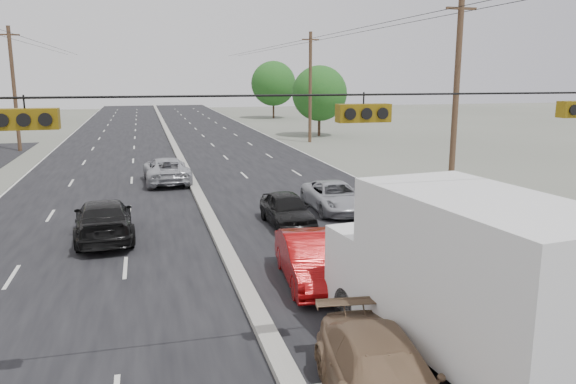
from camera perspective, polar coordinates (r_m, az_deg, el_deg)
The scene contains 17 objects.
ground at distance 12.16m, azimuth -0.01°, elevation -18.67°, with size 200.00×200.00×0.00m, color #606356.
road_surface at distance 40.70m, azimuth -10.69°, elevation 2.88°, with size 20.00×160.00×0.02m, color black.
center_median at distance 40.69m, azimuth -10.70°, elevation 3.02°, with size 0.50×160.00×0.20m, color gray.
utility_pole_left_c at distance 51.12m, azimuth -26.06°, elevation 9.44°, with size 1.60×0.30×10.00m.
utility_pole_right_b at distance 29.37m, azimuth 16.69°, elevation 9.25°, with size 1.60×0.30×10.00m.
utility_pole_right_c at distance 52.39m, azimuth 2.27°, elevation 10.64°, with size 1.60×0.30×10.00m.
traffic_signals at distance 10.94m, azimuth 7.17°, elevation 8.18°, with size 25.00×0.30×0.54m.
tree_right_mid at distance 57.92m, azimuth 3.22°, elevation 9.97°, with size 5.60×5.60×7.14m.
tree_right_far at distance 82.29m, azimuth -1.50°, elevation 10.96°, with size 6.40×6.40×8.16m.
box_truck at distance 12.33m, azimuth 16.96°, elevation -8.53°, with size 3.54×7.91×3.88m.
tan_sedan at distance 10.96m, azimuth 9.65°, elevation -18.37°, with size 1.94×4.77×1.38m, color brown.
red_sedan at distance 16.95m, azimuth 2.32°, elevation -6.89°, with size 1.56×4.48×1.48m, color #8F080A.
queue_car_a at distance 23.21m, azimuth -0.10°, elevation -1.82°, with size 1.65×4.11×1.40m, color black.
queue_car_b at distance 20.06m, azimuth 12.93°, elevation -4.11°, with size 1.64×4.70×1.55m, color #BCBCBE.
queue_car_c at distance 25.93m, azimuth 4.77°, elevation -0.50°, with size 2.19×4.76×1.32m, color #9C9EA4.
oncoming_near at distance 22.50m, azimuth -18.20°, elevation -2.71°, with size 2.13×5.24×1.52m, color black.
oncoming_far at distance 33.30m, azimuth -12.25°, elevation 2.16°, with size 2.46×5.34×1.48m, color #9FA1A6.
Camera 1 is at (-2.63, -10.15, 6.17)m, focal length 35.00 mm.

